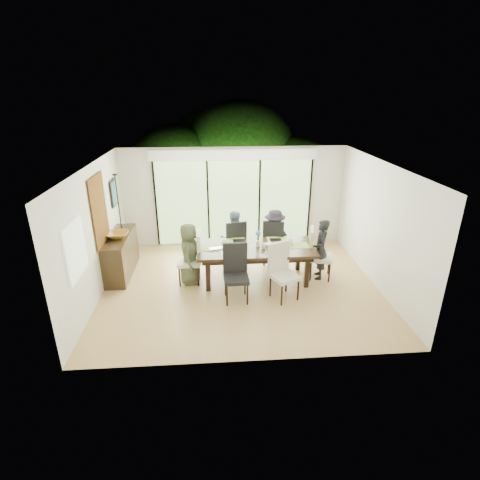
{
  "coord_description": "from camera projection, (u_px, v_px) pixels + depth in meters",
  "views": [
    {
      "loc": [
        -0.58,
        -7.35,
        4.1
      ],
      "look_at": [
        0.0,
        0.25,
        1.0
      ],
      "focal_mm": 28.0,
      "sensor_mm": 36.0,
      "label": 1
    }
  ],
  "objects": [
    {
      "name": "laptop",
      "position": [
        218.0,
        249.0,
        8.18
      ],
      "size": [
        0.41,
        0.33,
        0.03
      ],
      "primitive_type": "imported",
      "rotation": [
        0.0,
        0.0,
        0.31
      ],
      "color": "silver",
      "rests_on": "table_top"
    },
    {
      "name": "rail_top",
      "position": [
        231.0,
        207.0,
        12.05
      ],
      "size": [
        6.0,
        0.08,
        0.06
      ],
      "primitive_type": "cube",
      "color": "brown",
      "rests_on": "deck"
    },
    {
      "name": "placemat_paper",
      "position": [
        232.0,
        253.0,
        8.02
      ],
      "size": [
        0.48,
        0.35,
        0.01
      ],
      "primitive_type": "cube",
      "color": "white",
      "rests_on": "table_top"
    },
    {
      "name": "table_leg_fr",
      "position": [
        307.0,
        272.0,
        8.18
      ],
      "size": [
        0.1,
        0.1,
        0.75
      ],
      "primitive_type": "cube",
      "color": "black",
      "rests_on": "floor"
    },
    {
      "name": "glass_doors",
      "position": [
        234.0,
        203.0,
        10.2
      ],
      "size": [
        4.2,
        0.02,
        2.3
      ],
      "primitive_type": "cube",
      "color": "#598C3F",
      "rests_on": "wall_back"
    },
    {
      "name": "tablet_far_r",
      "position": [
        276.0,
        240.0,
        8.69
      ],
      "size": [
        0.26,
        0.19,
        0.01
      ],
      "primitive_type": "cube",
      "color": "black",
      "rests_on": "table_top"
    },
    {
      "name": "placemat_far_r",
      "position": [
        277.0,
        239.0,
        8.74
      ],
      "size": [
        0.48,
        0.35,
        0.01
      ],
      "primitive_type": "cube",
      "color": "#90B841",
      "rests_on": "table_top"
    },
    {
      "name": "cup_a",
      "position": [
        224.0,
        243.0,
        8.41
      ],
      "size": [
        0.19,
        0.19,
        0.1
      ],
      "primitive_type": "imported",
      "rotation": [
        0.0,
        0.0,
        0.6
      ],
      "color": "white",
      "rests_on": "table_top"
    },
    {
      "name": "table_apron",
      "position": [
        256.0,
        252.0,
        8.39
      ],
      "size": [
        2.4,
        0.98,
        0.11
      ],
      "primitive_type": "cube",
      "color": "black",
      "rests_on": "floor"
    },
    {
      "name": "art_frame",
      "position": [
        114.0,
        192.0,
        9.08
      ],
      "size": [
        0.03,
        0.55,
        0.65
      ],
      "primitive_type": "cube",
      "color": "black",
      "rests_on": "wall_left"
    },
    {
      "name": "vase",
      "position": [
        258.0,
        243.0,
        8.36
      ],
      "size": [
        0.09,
        0.09,
        0.13
      ],
      "primitive_type": "cylinder",
      "color": "silver",
      "rests_on": "table_top"
    },
    {
      "name": "candle",
      "position": [
        114.0,
        172.0,
        8.39
      ],
      "size": [
        0.04,
        0.04,
        0.11
      ],
      "primitive_type": "cylinder",
      "color": "silver",
      "rests_on": "sideboard"
    },
    {
      "name": "wall_left",
      "position": [
        95.0,
        233.0,
        7.65
      ],
      "size": [
        0.02,
        5.0,
        2.7
      ],
      "primitive_type": "cube",
      "color": "white",
      "rests_on": "floor"
    },
    {
      "name": "table_leg_fl",
      "position": [
        208.0,
        275.0,
        8.03
      ],
      "size": [
        0.1,
        0.1,
        0.75
      ],
      "primitive_type": "cube",
      "color": "black",
      "rests_on": "floor"
    },
    {
      "name": "chair_far_left",
      "position": [
        234.0,
        242.0,
        9.17
      ],
      "size": [
        0.6,
        0.6,
        1.2
      ],
      "primitive_type": null,
      "rotation": [
        0.0,
        0.0,
        3.37
      ],
      "color": "black",
      "rests_on": "floor"
    },
    {
      "name": "person_right_end",
      "position": [
        321.0,
        250.0,
        8.48
      ],
      "size": [
        0.51,
        0.71,
        1.4
      ],
      "primitive_type": "imported",
      "rotation": [
        0.0,
        0.0,
        -1.74
      ],
      "color": "black",
      "rests_on": "floor"
    },
    {
      "name": "wall_back",
      "position": [
        234.0,
        197.0,
        10.18
      ],
      "size": [
        6.0,
        0.02,
        2.7
      ],
      "primitive_type": "cube",
      "color": "silver",
      "rests_on": "floor"
    },
    {
      "name": "art_canvas",
      "position": [
        115.0,
        192.0,
        9.08
      ],
      "size": [
        0.01,
        0.45,
        0.55
      ],
      "primitive_type": "cube",
      "color": "#1C555B",
      "rests_on": "wall_left"
    },
    {
      "name": "sideboard",
      "position": [
        121.0,
        255.0,
        8.77
      ],
      "size": [
        0.48,
        1.69,
        0.95
      ],
      "primitive_type": "cube",
      "color": "black",
      "rests_on": "floor"
    },
    {
      "name": "book",
      "position": [
        267.0,
        245.0,
        8.4
      ],
      "size": [
        0.27,
        0.3,
        0.02
      ],
      "primitive_type": "imported",
      "rotation": [
        0.0,
        0.0,
        0.47
      ],
      "color": "white",
      "rests_on": "table_top"
    },
    {
      "name": "mullion_d",
      "position": [
        310.0,
        201.0,
        10.34
      ],
      "size": [
        0.05,
        0.04,
        2.3
      ],
      "primitive_type": "cube",
      "color": "black",
      "rests_on": "wall_back"
    },
    {
      "name": "table_leg_bl",
      "position": [
        208.0,
        258.0,
        8.83
      ],
      "size": [
        0.1,
        0.1,
        0.75
      ],
      "primitive_type": "cube",
      "color": "black",
      "rests_on": "floor"
    },
    {
      "name": "candlestick_pan",
      "position": [
        115.0,
        174.0,
        8.41
      ],
      "size": [
        0.11,
        0.11,
        0.03
      ],
      "primitive_type": "cylinder",
      "color": "black",
      "rests_on": "sideboard"
    },
    {
      "name": "bowl",
      "position": [
        117.0,
        235.0,
        8.48
      ],
      "size": [
        0.5,
        0.5,
        0.12
      ],
      "primitive_type": "imported",
      "color": "olive",
      "rests_on": "sideboard"
    },
    {
      "name": "chair_left_end",
      "position": [
        189.0,
        258.0,
        8.32
      ],
      "size": [
        0.51,
        0.51,
        1.2
      ],
      "primitive_type": null,
      "rotation": [
        0.0,
        0.0,
        -1.59
      ],
      "color": "silver",
      "rests_on": "floor"
    },
    {
      "name": "tablet_far_l",
      "position": [
        239.0,
        241.0,
        8.63
      ],
      "size": [
        0.28,
        0.2,
        0.01
      ],
      "primitive_type": "cube",
      "color": "black",
      "rests_on": "table_top"
    },
    {
      "name": "cup_b",
      "position": [
        263.0,
        246.0,
        8.24
      ],
      "size": [
        0.13,
        0.13,
        0.1
      ],
      "primitive_type": "imported",
      "rotation": [
        0.0,
        0.0,
        1.82
      ],
      "color": "white",
      "rests_on": "table_top"
    },
    {
      "name": "papers",
      "position": [
        287.0,
        247.0,
        8.34
      ],
      "size": [
        0.33,
        0.24,
        0.0
      ],
      "primitive_type": "cube",
      "color": "white",
      "rests_on": "table_top"
    },
    {
      "name": "mullion_c",
      "position": [
        259.0,
        202.0,
        10.24
      ],
      "size": [
        0.05,
        0.04,
        2.3
      ],
      "primitive_type": "cube",
      "color": "black",
      "rests_on": "wall_back"
    },
    {
      "name": "mullion_a",
      "position": [
        156.0,
        204.0,
        10.05
      ],
      "size": [
        0.05,
        0.04,
        2.3
      ],
      "primitive_type": "cube",
      "color": "black",
      "rests_on": "wall_back"
    },
    {
      "name": "person_far_right",
      "position": [
        274.0,
        237.0,
        9.19
      ],
      "size": [
        0.68,
        0.45,
        1.4
      ],
      "primitive_type": "imported",
      "rotation": [
        0.0,
        0.0,
        3.19
      ],
      "color": "black",
      "rests_on": "floor"
    },
    {
      "name": "side_window",
      "position": [
        76.0,
        250.0,
        6.49
      ],
      "size": [
        0.02,
        0.9,
        1.0
      ],
      "primitive_type": "cube",
      "color": "#8CAD7F",
      "rests_on": "wall_left"
    },
    {
      "name": "foliage_mid",
      "position": [
        239.0,
        159.0,
        13.08
      ],
      "size": [
        4.0,
        4.0,
        4.0
      ],
      "primitive_type": "sphere",
      "color": "#14380F",
      "rests_on": "ground"
    },
    {
      "name": "chair_far_right",
      "position": [
        274.0,
        241.0,
        9.24
      ],
      "size": [
        0.62,
        0.62,
        1.2
      ],
      "primitive_type": null,
      "rotation": [
        0.0,
        0.0,
        2.87
      ],
      "color": "black",
      "rests_on": "floor"
    },
    {
      "name": "foliage_right",
      "position": [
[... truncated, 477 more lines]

